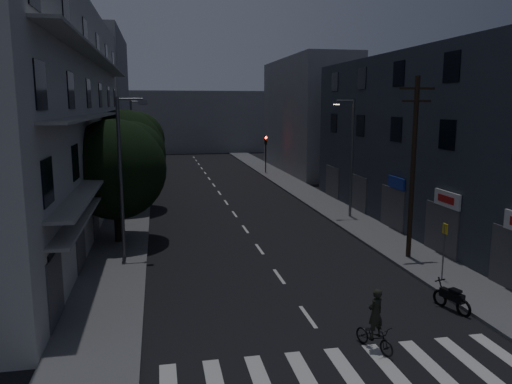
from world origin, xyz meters
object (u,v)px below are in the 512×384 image
object	(u,v)px
motorcycle	(452,299)
cyclist	(375,329)
bus_stop_sign	(444,241)
utility_pole	(413,165)

from	to	relation	value
motorcycle	cyclist	size ratio (longest dim) A/B	0.87
bus_stop_sign	cyclist	bearing A→B (deg)	-136.92
bus_stop_sign	motorcycle	xyz separation A→B (m)	(-1.32, -2.83, -1.43)
bus_stop_sign	utility_pole	bearing A→B (deg)	86.85
cyclist	bus_stop_sign	bearing A→B (deg)	22.20
bus_stop_sign	motorcycle	world-z (taller)	bus_stop_sign
bus_stop_sign	cyclist	distance (m)	7.69
motorcycle	cyclist	bearing A→B (deg)	-166.16
motorcycle	cyclist	world-z (taller)	cyclist
utility_pole	cyclist	xyz separation A→B (m)	(-5.73, -8.60, -4.17)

